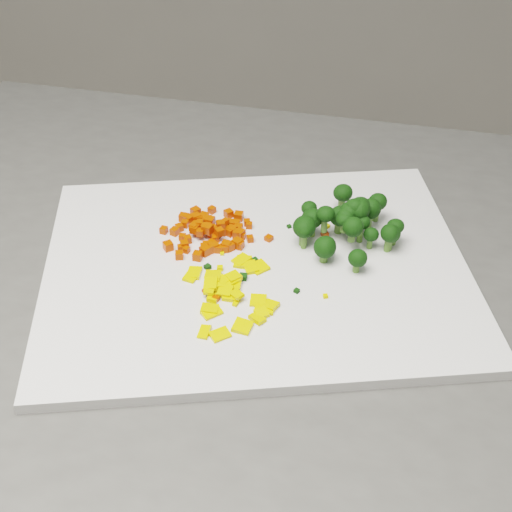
# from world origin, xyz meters

# --- Properties ---
(counter_block) EXTENTS (1.06, 0.81, 0.90)m
(counter_block) POSITION_xyz_m (-0.08, 0.23, 0.45)
(counter_block) COLOR #4B4A48
(counter_block) RESTS_ON ground
(cutting_board) EXTENTS (0.49, 0.41, 0.01)m
(cutting_board) POSITION_xyz_m (-0.08, 0.21, 0.91)
(cutting_board) COLOR silver
(cutting_board) RESTS_ON counter_block
(carrot_pile) EXTENTS (0.10, 0.10, 0.03)m
(carrot_pile) POSITION_xyz_m (-0.14, 0.25, 0.93)
(carrot_pile) COLOR #BF2B02
(carrot_pile) RESTS_ON cutting_board
(pepper_pile) EXTENTS (0.11, 0.11, 0.02)m
(pepper_pile) POSITION_xyz_m (-0.11, 0.15, 0.92)
(pepper_pile) COLOR yellow
(pepper_pile) RESTS_ON cutting_board
(broccoli_pile) EXTENTS (0.12, 0.12, 0.05)m
(broccoli_pile) POSITION_xyz_m (0.01, 0.26, 0.94)
(broccoli_pile) COLOR black
(broccoli_pile) RESTS_ON cutting_board
(carrot_cube_0) EXTENTS (0.01, 0.01, 0.01)m
(carrot_cube_0) POSITION_xyz_m (-0.17, 0.28, 0.92)
(carrot_cube_0) COLOR #BF2B02
(carrot_cube_0) RESTS_ON carrot_pile
(carrot_cube_1) EXTENTS (0.01, 0.01, 0.01)m
(carrot_cube_1) POSITION_xyz_m (-0.11, 0.28, 0.92)
(carrot_cube_1) COLOR #BF2B02
(carrot_cube_1) RESTS_ON carrot_pile
(carrot_cube_2) EXTENTS (0.01, 0.01, 0.01)m
(carrot_cube_2) POSITION_xyz_m (-0.18, 0.25, 0.92)
(carrot_cube_2) COLOR #BF2B02
(carrot_cube_2) RESTS_ON carrot_pile
(carrot_cube_3) EXTENTS (0.01, 0.01, 0.01)m
(carrot_cube_3) POSITION_xyz_m (-0.10, 0.27, 0.92)
(carrot_cube_3) COLOR #BF2B02
(carrot_cube_3) RESTS_ON carrot_pile
(carrot_cube_4) EXTENTS (0.01, 0.01, 0.01)m
(carrot_cube_4) POSITION_xyz_m (-0.12, 0.27, 0.92)
(carrot_cube_4) COLOR #BF2B02
(carrot_cube_4) RESTS_ON carrot_pile
(carrot_cube_5) EXTENTS (0.01, 0.01, 0.01)m
(carrot_cube_5) POSITION_xyz_m (-0.13, 0.23, 0.92)
(carrot_cube_5) COLOR #BF2B02
(carrot_cube_5) RESTS_ON carrot_pile
(carrot_cube_6) EXTENTS (0.01, 0.01, 0.01)m
(carrot_cube_6) POSITION_xyz_m (-0.15, 0.28, 0.92)
(carrot_cube_6) COLOR #BF2B02
(carrot_cube_6) RESTS_ON carrot_pile
(carrot_cube_7) EXTENTS (0.01, 0.01, 0.01)m
(carrot_cube_7) POSITION_xyz_m (-0.12, 0.25, 0.92)
(carrot_cube_7) COLOR #BF2B02
(carrot_cube_7) RESTS_ON carrot_pile
(carrot_cube_8) EXTENTS (0.01, 0.01, 0.01)m
(carrot_cube_8) POSITION_xyz_m (-0.15, 0.27, 0.91)
(carrot_cube_8) COLOR #BF2B02
(carrot_cube_8) RESTS_ON carrot_pile
(carrot_cube_9) EXTENTS (0.01, 0.01, 0.01)m
(carrot_cube_9) POSITION_xyz_m (-0.10, 0.25, 0.91)
(carrot_cube_9) COLOR #BF2B02
(carrot_cube_9) RESTS_ON carrot_pile
(carrot_cube_10) EXTENTS (0.01, 0.01, 0.01)m
(carrot_cube_10) POSITION_xyz_m (-0.16, 0.27, 0.91)
(carrot_cube_10) COLOR #BF2B02
(carrot_cube_10) RESTS_ON carrot_pile
(carrot_cube_11) EXTENTS (0.01, 0.01, 0.01)m
(carrot_cube_11) POSITION_xyz_m (-0.10, 0.27, 0.91)
(carrot_cube_11) COLOR #BF2B02
(carrot_cube_11) RESTS_ON carrot_pile
(carrot_cube_12) EXTENTS (0.01, 0.01, 0.01)m
(carrot_cube_12) POSITION_xyz_m (-0.14, 0.26, 0.92)
(carrot_cube_12) COLOR #BF2B02
(carrot_cube_12) RESTS_ON carrot_pile
(carrot_cube_13) EXTENTS (0.01, 0.01, 0.01)m
(carrot_cube_13) POSITION_xyz_m (-0.14, 0.21, 0.92)
(carrot_cube_13) COLOR #BF2B02
(carrot_cube_13) RESTS_ON carrot_pile
(carrot_cube_14) EXTENTS (0.01, 0.01, 0.01)m
(carrot_cube_14) POSITION_xyz_m (-0.12, 0.26, 0.92)
(carrot_cube_14) COLOR #BF2B02
(carrot_cube_14) RESTS_ON carrot_pile
(carrot_cube_15) EXTENTS (0.01, 0.01, 0.01)m
(carrot_cube_15) POSITION_xyz_m (-0.14, 0.26, 0.92)
(carrot_cube_15) COLOR #BF2B02
(carrot_cube_15) RESTS_ON carrot_pile
(carrot_cube_16) EXTENTS (0.01, 0.01, 0.01)m
(carrot_cube_16) POSITION_xyz_m (-0.15, 0.26, 0.92)
(carrot_cube_16) COLOR #BF2B02
(carrot_cube_16) RESTS_ON carrot_pile
(carrot_cube_17) EXTENTS (0.01, 0.01, 0.01)m
(carrot_cube_17) POSITION_xyz_m (-0.11, 0.26, 0.92)
(carrot_cube_17) COLOR #BF2B02
(carrot_cube_17) RESTS_ON carrot_pile
(carrot_cube_18) EXTENTS (0.01, 0.01, 0.01)m
(carrot_cube_18) POSITION_xyz_m (-0.12, 0.29, 0.92)
(carrot_cube_18) COLOR #BF2B02
(carrot_cube_18) RESTS_ON carrot_pile
(carrot_cube_19) EXTENTS (0.01, 0.01, 0.01)m
(carrot_cube_19) POSITION_xyz_m (-0.11, 0.23, 0.92)
(carrot_cube_19) COLOR #BF2B02
(carrot_cube_19) RESTS_ON carrot_pile
(carrot_cube_20) EXTENTS (0.01, 0.01, 0.01)m
(carrot_cube_20) POSITION_xyz_m (-0.17, 0.22, 0.91)
(carrot_cube_20) COLOR #BF2B02
(carrot_cube_20) RESTS_ON carrot_pile
(carrot_cube_21) EXTENTS (0.01, 0.01, 0.01)m
(carrot_cube_21) POSITION_xyz_m (-0.15, 0.26, 0.92)
(carrot_cube_21) COLOR #BF2B02
(carrot_cube_21) RESTS_ON carrot_pile
(carrot_cube_22) EXTENTS (0.01, 0.01, 0.01)m
(carrot_cube_22) POSITION_xyz_m (-0.18, 0.22, 0.92)
(carrot_cube_22) COLOR #BF2B02
(carrot_cube_22) RESTS_ON carrot_pile
(carrot_cube_23) EXTENTS (0.01, 0.01, 0.01)m
(carrot_cube_23) POSITION_xyz_m (-0.16, 0.21, 0.92)
(carrot_cube_23) COLOR #BF2B02
(carrot_cube_23) RESTS_ON carrot_pile
(carrot_cube_24) EXTENTS (0.01, 0.01, 0.01)m
(carrot_cube_24) POSITION_xyz_m (-0.12, 0.27, 0.92)
(carrot_cube_24) COLOR #BF2B02
(carrot_cube_24) RESTS_ON carrot_pile
(carrot_cube_25) EXTENTS (0.01, 0.01, 0.01)m
(carrot_cube_25) POSITION_xyz_m (-0.15, 0.28, 0.92)
(carrot_cube_25) COLOR #BF2B02
(carrot_cube_25) RESTS_ON carrot_pile
(carrot_cube_26) EXTENTS (0.01, 0.01, 0.01)m
(carrot_cube_26) POSITION_xyz_m (-0.11, 0.27, 0.92)
(carrot_cube_26) COLOR #BF2B02
(carrot_cube_26) RESTS_ON carrot_pile
(carrot_cube_27) EXTENTS (0.01, 0.01, 0.01)m
(carrot_cube_27) POSITION_xyz_m (-0.16, 0.22, 0.91)
(carrot_cube_27) COLOR #BF2B02
(carrot_cube_27) RESTS_ON carrot_pile
(carrot_cube_28) EXTENTS (0.01, 0.01, 0.01)m
(carrot_cube_28) POSITION_xyz_m (-0.15, 0.26, 0.92)
(carrot_cube_28) COLOR #BF2B02
(carrot_cube_28) RESTS_ON carrot_pile
(carrot_cube_29) EXTENTS (0.01, 0.01, 0.01)m
(carrot_cube_29) POSITION_xyz_m (-0.12, 0.22, 0.92)
(carrot_cube_29) COLOR #BF2B02
(carrot_cube_29) RESTS_ON carrot_pile
(carrot_cube_30) EXTENTS (0.01, 0.01, 0.01)m
(carrot_cube_30) POSITION_xyz_m (-0.14, 0.22, 0.92)
(carrot_cube_30) COLOR #BF2B02
(carrot_cube_30) RESTS_ON carrot_pile
(carrot_cube_31) EXTENTS (0.01, 0.01, 0.01)m
(carrot_cube_31) POSITION_xyz_m (-0.17, 0.27, 0.92)
(carrot_cube_31) COLOR #BF2B02
(carrot_cube_31) RESTS_ON carrot_pile
(carrot_cube_32) EXTENTS (0.01, 0.01, 0.01)m
(carrot_cube_32) POSITION_xyz_m (-0.14, 0.23, 0.91)
(carrot_cube_32) COLOR #BF2B02
(carrot_cube_32) RESTS_ON carrot_pile
(carrot_cube_33) EXTENTS (0.01, 0.01, 0.01)m
(carrot_cube_33) POSITION_xyz_m (-0.16, 0.29, 0.92)
(carrot_cube_33) COLOR #BF2B02
(carrot_cube_33) RESTS_ON carrot_pile
(carrot_cube_34) EXTENTS (0.01, 0.01, 0.01)m
(carrot_cube_34) POSITION_xyz_m (-0.13, 0.24, 0.92)
(carrot_cube_34) COLOR #BF2B02
(carrot_cube_34) RESTS_ON carrot_pile
(carrot_cube_35) EXTENTS (0.01, 0.01, 0.01)m
(carrot_cube_35) POSITION_xyz_m (-0.15, 0.25, 0.92)
(carrot_cube_35) COLOR #BF2B02
(carrot_cube_35) RESTS_ON carrot_pile
(carrot_cube_36) EXTENTS (0.01, 0.01, 0.01)m
(carrot_cube_36) POSITION_xyz_m (-0.14, 0.22, 0.92)
(carrot_cube_36) COLOR #BF2B02
(carrot_cube_36) RESTS_ON carrot_pile
(carrot_cube_37) EXTENTS (0.01, 0.01, 0.01)m
(carrot_cube_37) POSITION_xyz_m (-0.15, 0.25, 0.92)
(carrot_cube_37) COLOR #BF2B02
(carrot_cube_37) RESTS_ON carrot_pile
(carrot_cube_38) EXTENTS (0.01, 0.01, 0.01)m
(carrot_cube_38) POSITION_xyz_m (-0.14, 0.25, 0.92)
(carrot_cube_38) COLOR #BF2B02
(carrot_cube_38) RESTS_ON carrot_pile
(carrot_cube_39) EXTENTS (0.01, 0.01, 0.01)m
(carrot_cube_39) POSITION_xyz_m (-0.15, 0.25, 0.92)
(carrot_cube_39) COLOR #BF2B02
(carrot_cube_39) RESTS_ON carrot_pile
(carrot_cube_40) EXTENTS (0.01, 0.01, 0.01)m
(carrot_cube_40) POSITION_xyz_m (-0.11, 0.27, 0.92)
(carrot_cube_40) COLOR #BF2B02
(carrot_cube_40) RESTS_ON carrot_pile
(carrot_cube_41) EXTENTS (0.01, 0.01, 0.01)m
(carrot_cube_41) POSITION_xyz_m (-0.14, 0.23, 0.92)
(carrot_cube_41) COLOR #BF2B02
(carrot_cube_41) RESTS_ON carrot_pile
(carrot_cube_42) EXTENTS (0.01, 0.01, 0.01)m
(carrot_cube_42) POSITION_xyz_m (-0.11, 0.25, 0.92)
(carrot_cube_42) COLOR #BF2B02
(carrot_cube_42) RESTS_ON carrot_pile
(carrot_cube_43) EXTENTS (0.01, 0.01, 0.01)m
(carrot_cube_43) POSITION_xyz_m (-0.09, 0.24, 0.91)
(carrot_cube_43) COLOR #BF2B02
(carrot_cube_43) RESTS_ON carrot_pile
(carrot_cube_44) EXTENTS (0.01, 0.01, 0.01)m
(carrot_cube_44) POSITION_xyz_m (-0.13, 0.25, 0.92)
(carrot_cube_44) COLOR #BF2B02
(carrot_cube_44) RESTS_ON carrot_pile
(carrot_cube_45) EXTENTS (0.01, 0.01, 0.01)m
(carrot_cube_45) POSITION_xyz_m (-0.13, 0.22, 0.92)
(carrot_cube_45) COLOR #BF2B02
(carrot_cube_45) RESTS_ON carrot_pile
(carrot_cube_46) EXTENTS (0.01, 0.01, 0.01)m
(carrot_cube_46) POSITION_xyz_m (-0.16, 0.23, 0.92)
(carrot_cube_46) COLOR #BF2B02
(carrot_cube_46) RESTS_ON carrot_pile
(carrot_cube_47) EXTENTS (0.01, 0.01, 0.01)m
(carrot_cube_47) POSITION_xyz_m (-0.15, 0.24, 0.92)
(carrot_cube_47) COLOR #BF2B02
(carrot_cube_47) RESTS_ON carrot_pile
(carrot_cube_48) EXTENTS (0.01, 0.01, 0.01)m
(carrot_cube_48) POSITION_xyz_m (-0.17, 0.26, 0.92)
(carrot_cube_48) COLOR #BF2B02
(carrot_cube_48) RESTS_ON carrot_pile
(carrot_cube_49) EXTENTS (0.01, 0.01, 0.01)m
(carrot_cube_49) POSITION_xyz_m (-0.16, 0.25, 0.92)
(carrot_cube_49) COLOR #BF2B02
(carrot_cube_49) RESTS_ON carrot_pile
(carrot_cube_50) EXTENTS (0.01, 0.01, 0.01)m
(carrot_cube_50) POSITION_xyz_m (-0.13, 0.24, 0.92)
(carrot_cube_50) COLOR #BF2B02
(carrot_cube_50) RESTS_ON carrot_pile
(carrot_cube_51) EXTENTS (0.01, 0.01, 0.01)m
(carrot_cube_51) POSITION_xyz_m (-0.15, 0.25, 0.92)
(carrot_cube_51) COLOR #BF2B02
(carrot_cube_51) RESTS_ON carrot_pile
(carrot_cube_52) EXTENTS (0.01, 0.01, 0.01)m
(carrot_cube_52) POSITION_xyz_m (-0.12, 0.26, 0.92)
(carrot_cube_52) COLOR #BF2B02
(carrot_cube_52) RESTS_ON carrot_pile
(carrot_cube_53) EXTENTS (0.01, 0.01, 0.01)m
(carrot_cube_53) POSITION_xyz_m (-0.14, 0.25, 0.91)
(carrot_cube_53) COLOR #BF2B02
(carrot_cube_53) RESTS_ON carrot_pile
(carrot_cube_54) EXTENTS (0.01, 0.01, 0.01)m
(carrot_cube_54) POSITION_xyz_m (-0.14, 0.27, 0.92)
(carrot_cube_54) COLOR #BF2B02
(carrot_cube_54) RESTS_ON carrot_pile
(carrot_cube_55) EXTENTS (0.01, 0.01, 0.01)m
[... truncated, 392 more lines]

